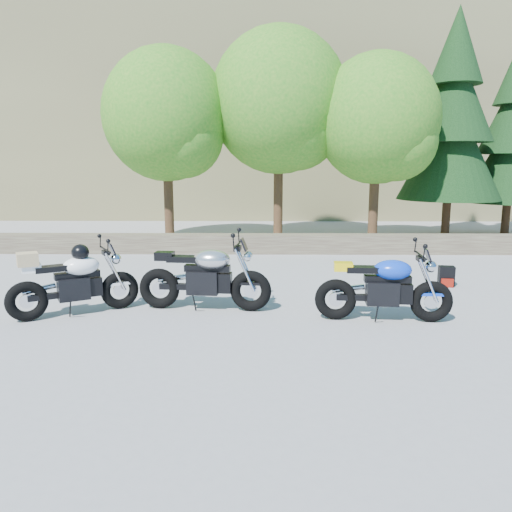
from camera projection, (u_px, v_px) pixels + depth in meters
The scene contains 11 objects.
ground at pixel (243, 313), 8.10m from camera, with size 90.00×90.00×0.00m, color gray.
stone_wall at pixel (251, 244), 13.46m from camera, with size 22.00×0.55×0.50m, color #4A3D31.
hillside at pixel (302, 88), 34.21m from camera, with size 80.00×30.00×15.00m, color brown.
tree_decid_left at pixel (169, 120), 14.48m from camera, with size 3.67×3.67×5.62m.
tree_decid_mid at pixel (283, 107), 14.76m from camera, with size 4.08×4.08×6.24m.
tree_decid_right at pixel (381, 124), 14.23m from camera, with size 3.54×3.54×5.41m.
conifer_near at pixel (453, 121), 15.41m from camera, with size 3.17×3.17×7.06m.
silver_bike at pixel (205, 278), 8.17m from camera, with size 2.21×0.70×1.11m.
white_bike at pixel (74, 281), 7.89m from camera, with size 1.85×1.15×1.13m.
blue_bike at pixel (385, 288), 7.60m from camera, with size 2.09×0.66×1.05m.
backpack at pixel (446, 277), 9.82m from camera, with size 0.32×0.28×0.40m.
Camera 1 is at (0.31, -7.79, 2.39)m, focal length 35.00 mm.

